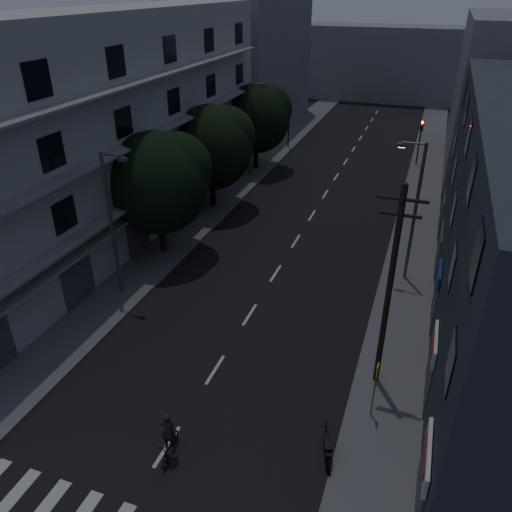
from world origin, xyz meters
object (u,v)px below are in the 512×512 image
Objects in this scene: utility_pole at (390,287)px; cyclist at (170,442)px; motorcycle at (327,449)px; bus_stop_sign at (376,381)px.

utility_pole is 10.09m from cyclist.
motorcycle is at bearing -103.73° from utility_pole.
utility_pole reaches higher than motorcycle.
cyclist is (-6.56, -6.43, -4.17)m from utility_pole.
motorcycle is at bearing -115.84° from bus_stop_sign.
utility_pole is at bearing 58.11° from motorcycle.
cyclist is (-5.42, -1.79, 0.25)m from motorcycle.
utility_pole is at bearing 35.38° from cyclist.
bus_stop_sign is at bearing -87.56° from utility_pole.
utility_pole reaches higher than bus_stop_sign.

